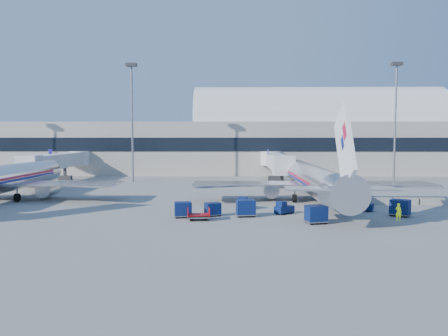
{
  "coord_description": "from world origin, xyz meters",
  "views": [
    {
      "loc": [
        -0.71,
        -53.48,
        8.52
      ],
      "look_at": [
        -1.92,
        6.0,
        4.36
      ],
      "focal_mm": 35.0,
      "sensor_mm": 36.0,
      "label": 1
    }
  ],
  "objects_px": {
    "barrier_far": "(432,201)",
    "mast_east": "(396,104)",
    "tug_lead": "(284,208)",
    "cart_solo_near": "(316,214)",
    "barrier_near": "(380,201)",
    "ramp_worker": "(398,212)",
    "tug_right": "(362,205)",
    "cart_train_c": "(183,209)",
    "cart_solo_far": "(400,207)",
    "airliner_mid": "(1,179)",
    "cart_open_red": "(199,216)",
    "barrier_mid": "(406,201)",
    "jetbridge_near": "(276,161)",
    "airliner_main": "(313,180)",
    "cart_train_b": "(213,209)",
    "mast_west": "(132,105)",
    "jetbridge_mid": "(60,161)",
    "cart_train_a": "(246,208)",
    "tug_left": "(244,203)"
  },
  "relations": [
    {
      "from": "jetbridge_mid",
      "to": "tug_right",
      "type": "height_order",
      "value": "jetbridge_mid"
    },
    {
      "from": "barrier_mid",
      "to": "jetbridge_near",
      "type": "bearing_deg",
      "value": 115.44
    },
    {
      "from": "tug_lead",
      "to": "jetbridge_near",
      "type": "bearing_deg",
      "value": 46.09
    },
    {
      "from": "airliner_mid",
      "to": "ramp_worker",
      "type": "distance_m",
      "value": 50.15
    },
    {
      "from": "tug_lead",
      "to": "cart_train_c",
      "type": "bearing_deg",
      "value": 152.43
    },
    {
      "from": "barrier_far",
      "to": "mast_east",
      "type": "bearing_deg",
      "value": 79.08
    },
    {
      "from": "barrier_near",
      "to": "cart_solo_far",
      "type": "relative_size",
      "value": 1.16
    },
    {
      "from": "barrier_near",
      "to": "ramp_worker",
      "type": "xyz_separation_m",
      "value": [
        -1.69,
        -10.81,
        0.45
      ]
    },
    {
      "from": "barrier_near",
      "to": "cart_train_a",
      "type": "relative_size",
      "value": 1.33
    },
    {
      "from": "tug_lead",
      "to": "ramp_worker",
      "type": "relative_size",
      "value": 1.33
    },
    {
      "from": "cart_solo_near",
      "to": "cart_open_red",
      "type": "distance_m",
      "value": 11.88
    },
    {
      "from": "mast_west",
      "to": "cart_train_a",
      "type": "height_order",
      "value": "mast_west"
    },
    {
      "from": "airliner_mid",
      "to": "tug_right",
      "type": "bearing_deg",
      "value": -9.01
    },
    {
      "from": "jetbridge_mid",
      "to": "cart_open_red",
      "type": "xyz_separation_m",
      "value": [
        30.18,
        -39.83,
        -3.49
      ]
    },
    {
      "from": "tug_lead",
      "to": "cart_open_red",
      "type": "distance_m",
      "value": 9.98
    },
    {
      "from": "jetbridge_near",
      "to": "jetbridge_mid",
      "type": "height_order",
      "value": "same"
    },
    {
      "from": "airliner_main",
      "to": "jetbridge_near",
      "type": "bearing_deg",
      "value": 95.22
    },
    {
      "from": "cart_open_red",
      "to": "cart_train_b",
      "type": "bearing_deg",
      "value": 53.93
    },
    {
      "from": "mast_west",
      "to": "mast_east",
      "type": "bearing_deg",
      "value": 0.0
    },
    {
      "from": "jetbridge_mid",
      "to": "mast_east",
      "type": "xyz_separation_m",
      "value": [
        64.4,
        -0.81,
        10.86
      ]
    },
    {
      "from": "cart_train_a",
      "to": "barrier_far",
      "type": "bearing_deg",
      "value": 12.99
    },
    {
      "from": "barrier_mid",
      "to": "tug_left",
      "type": "xyz_separation_m",
      "value": [
        -20.7,
        -3.8,
        0.23
      ]
    },
    {
      "from": "jetbridge_near",
      "to": "cart_train_b",
      "type": "relative_size",
      "value": 13.57
    },
    {
      "from": "jetbridge_mid",
      "to": "tug_right",
      "type": "relative_size",
      "value": 10.93
    },
    {
      "from": "ramp_worker",
      "to": "barrier_far",
      "type": "bearing_deg",
      "value": -77.0
    },
    {
      "from": "tug_right",
      "to": "airliner_mid",
      "type": "bearing_deg",
      "value": -160.72
    },
    {
      "from": "airliner_mid",
      "to": "jetbridge_near",
      "type": "xyz_separation_m",
      "value": [
        39.6,
        26.3,
        1.0
      ]
    },
    {
      "from": "airliner_mid",
      "to": "tug_lead",
      "type": "distance_m",
      "value": 38.28
    },
    {
      "from": "mast_west",
      "to": "barrier_near",
      "type": "height_order",
      "value": "mast_west"
    },
    {
      "from": "cart_open_red",
      "to": "ramp_worker",
      "type": "xyz_separation_m",
      "value": [
        20.52,
        0.21,
        0.46
      ]
    },
    {
      "from": "cart_solo_near",
      "to": "airliner_mid",
      "type": "bearing_deg",
      "value": 144.95
    },
    {
      "from": "tug_left",
      "to": "cart_train_c",
      "type": "height_order",
      "value": "cart_train_c"
    },
    {
      "from": "airliner_mid",
      "to": "mast_east",
      "type": "height_order",
      "value": "mast_east"
    },
    {
      "from": "airliner_mid",
      "to": "mast_east",
      "type": "xyz_separation_m",
      "value": [
        62.0,
        25.49,
        11.87
      ]
    },
    {
      "from": "barrier_near",
      "to": "tug_left",
      "type": "xyz_separation_m",
      "value": [
        -17.4,
        -3.8,
        0.23
      ]
    },
    {
      "from": "airliner_mid",
      "to": "jetbridge_near",
      "type": "distance_m",
      "value": 47.55
    },
    {
      "from": "tug_left",
      "to": "cart_open_red",
      "type": "xyz_separation_m",
      "value": [
        -4.81,
        -7.22,
        -0.24
      ]
    },
    {
      "from": "jetbridge_near",
      "to": "jetbridge_mid",
      "type": "distance_m",
      "value": 42.0
    },
    {
      "from": "airliner_main",
      "to": "cart_solo_near",
      "type": "height_order",
      "value": "airliner_main"
    },
    {
      "from": "airliner_main",
      "to": "cart_train_a",
      "type": "distance_m",
      "value": 14.82
    },
    {
      "from": "barrier_near",
      "to": "cart_solo_near",
      "type": "height_order",
      "value": "cart_solo_near"
    },
    {
      "from": "tug_lead",
      "to": "cart_solo_near",
      "type": "height_order",
      "value": "cart_solo_near"
    },
    {
      "from": "barrier_near",
      "to": "ramp_worker",
      "type": "distance_m",
      "value": 10.95
    },
    {
      "from": "tug_right",
      "to": "mast_west",
      "type": "bearing_deg",
      "value": 164.59
    },
    {
      "from": "tug_right",
      "to": "cart_train_c",
      "type": "relative_size",
      "value": 1.2
    },
    {
      "from": "tug_lead",
      "to": "cart_solo_near",
      "type": "xyz_separation_m",
      "value": [
        2.58,
        -5.37,
        0.3
      ]
    },
    {
      "from": "cart_solo_far",
      "to": "ramp_worker",
      "type": "relative_size",
      "value": 1.43
    },
    {
      "from": "tug_right",
      "to": "cart_solo_near",
      "type": "xyz_separation_m",
      "value": [
        -6.83,
        -7.67,
        0.29
      ]
    },
    {
      "from": "cart_train_c",
      "to": "airliner_main",
      "type": "bearing_deg",
      "value": 26.25
    },
    {
      "from": "jetbridge_mid",
      "to": "tug_lead",
      "type": "height_order",
      "value": "jetbridge_mid"
    }
  ]
}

